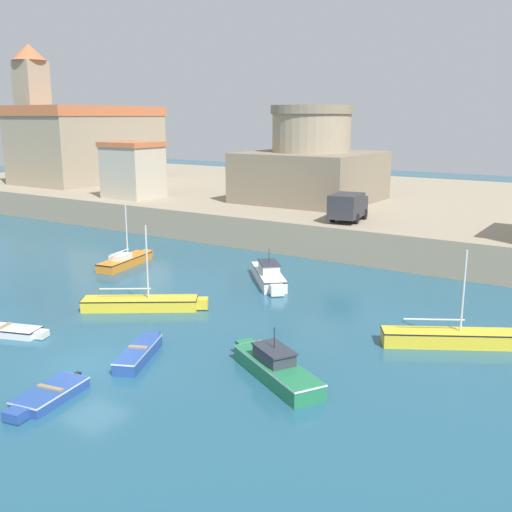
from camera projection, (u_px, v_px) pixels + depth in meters
The scene contains 14 objects.
ground_plane at pixel (92, 364), 26.27m from camera, with size 200.00×200.00×0.00m, color #235670.
quay_seawall at pixel (416, 210), 60.98m from camera, with size 120.00×40.00×2.58m, color gray.
dinghy_white_0 at pixel (7, 330), 29.81m from camera, with size 4.20×2.29×0.48m.
sailboat_yellow_1 at pixel (143, 303), 33.71m from camera, with size 6.41×4.90×4.82m.
sailboat_orange_2 at pixel (126, 260), 43.53m from camera, with size 2.34×5.83×4.48m.
motorboat_green_3 at pixel (275, 367), 24.82m from camera, with size 5.69×3.92×2.19m.
sailboat_yellow_4 at pixel (452, 337), 28.34m from camera, with size 6.44×4.26×4.66m.
dinghy_blue_5 at pixel (48, 395), 22.88m from camera, with size 1.91×3.84×0.52m.
motorboat_white_7 at pixel (269, 275), 39.00m from camera, with size 5.03×5.43×2.33m.
dinghy_blue_8 at pixel (139, 352), 26.79m from camera, with size 2.46×4.15×0.65m.
church at pixel (83, 140), 75.20m from camera, with size 14.37×17.46×16.79m.
fortress at pixel (311, 166), 57.74m from camera, with size 11.79×11.79×9.06m.
harbor_shed_mid_row at pixel (133, 170), 60.03m from camera, with size 5.25×4.64×5.57m.
truck_on_quay at pixel (348, 206), 46.76m from camera, with size 2.65×4.54×2.20m.
Camera 1 is at (19.44, -16.55, 10.64)m, focal length 42.00 mm.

